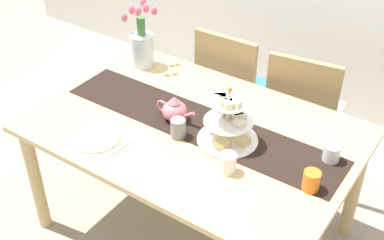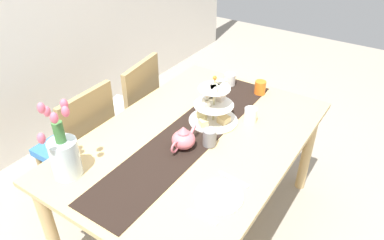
{
  "view_description": "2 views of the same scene",
  "coord_description": "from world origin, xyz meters",
  "px_view_note": "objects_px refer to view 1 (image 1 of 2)",
  "views": [
    {
      "loc": [
        1.16,
        -1.72,
        2.26
      ],
      "look_at": [
        -0.01,
        -0.01,
        0.78
      ],
      "focal_mm": 47.62,
      "sensor_mm": 36.0,
      "label": 1
    },
    {
      "loc": [
        -1.42,
        -0.92,
        1.96
      ],
      "look_at": [
        0.03,
        0.04,
        0.81
      ],
      "focal_mm": 33.84,
      "sensor_mm": 36.0,
      "label": 2
    }
  ],
  "objects_px": {
    "teapot": "(174,110)",
    "dinner_plate_left": "(97,138)",
    "fork_left": "(75,129)",
    "knife_left": "(119,149)",
    "chair_left": "(232,86)",
    "cream_jug": "(332,153)",
    "tiered_cake_stand": "(229,123)",
    "dining_table": "(194,141)",
    "chair_right": "(303,111)",
    "mug_orange": "(311,181)",
    "mug_grey": "(178,128)",
    "tulip_vase": "(142,45)",
    "mug_white_text": "(228,163)"
  },
  "relations": [
    {
      "from": "teapot",
      "to": "dinner_plate_left",
      "type": "relative_size",
      "value": 1.04
    },
    {
      "from": "fork_left",
      "to": "knife_left",
      "type": "bearing_deg",
      "value": 0.0
    },
    {
      "from": "chair_left",
      "to": "cream_jug",
      "type": "bearing_deg",
      "value": -35.24
    },
    {
      "from": "tiered_cake_stand",
      "to": "dining_table",
      "type": "bearing_deg",
      "value": -179.31
    },
    {
      "from": "tiered_cake_stand",
      "to": "fork_left",
      "type": "relative_size",
      "value": 2.03
    },
    {
      "from": "teapot",
      "to": "dinner_plate_left",
      "type": "bearing_deg",
      "value": -121.85
    },
    {
      "from": "chair_right",
      "to": "fork_left",
      "type": "distance_m",
      "value": 1.38
    },
    {
      "from": "mug_orange",
      "to": "chair_right",
      "type": "bearing_deg",
      "value": 114.23
    },
    {
      "from": "cream_jug",
      "to": "mug_grey",
      "type": "bearing_deg",
      "value": -160.13
    },
    {
      "from": "dining_table",
      "to": "chair_left",
      "type": "xyz_separation_m",
      "value": [
        -0.22,
        0.77,
        -0.14
      ]
    },
    {
      "from": "fork_left",
      "to": "teapot",
      "type": "bearing_deg",
      "value": 44.04
    },
    {
      "from": "dinner_plate_left",
      "to": "mug_orange",
      "type": "height_order",
      "value": "mug_orange"
    },
    {
      "from": "tulip_vase",
      "to": "mug_grey",
      "type": "bearing_deg",
      "value": -37.99
    },
    {
      "from": "tulip_vase",
      "to": "mug_white_text",
      "type": "relative_size",
      "value": 4.34
    },
    {
      "from": "mug_orange",
      "to": "tiered_cake_stand",
      "type": "bearing_deg",
      "value": 168.8
    },
    {
      "from": "dining_table",
      "to": "tiered_cake_stand",
      "type": "xyz_separation_m",
      "value": [
        0.2,
        0.0,
        0.19
      ]
    },
    {
      "from": "knife_left",
      "to": "teapot",
      "type": "bearing_deg",
      "value": 78.21
    },
    {
      "from": "mug_grey",
      "to": "mug_orange",
      "type": "distance_m",
      "value": 0.69
    },
    {
      "from": "cream_jug",
      "to": "mug_white_text",
      "type": "height_order",
      "value": "mug_white_text"
    },
    {
      "from": "dinner_plate_left",
      "to": "mug_orange",
      "type": "bearing_deg",
      "value": 14.42
    },
    {
      "from": "cream_jug",
      "to": "mug_grey",
      "type": "distance_m",
      "value": 0.74
    },
    {
      "from": "tulip_vase",
      "to": "knife_left",
      "type": "height_order",
      "value": "tulip_vase"
    },
    {
      "from": "chair_left",
      "to": "chair_right",
      "type": "relative_size",
      "value": 1.0
    },
    {
      "from": "cream_jug",
      "to": "mug_grey",
      "type": "xyz_separation_m",
      "value": [
        -0.69,
        -0.25,
        0.01
      ]
    },
    {
      "from": "teapot",
      "to": "mug_orange",
      "type": "xyz_separation_m",
      "value": [
        0.79,
        -0.09,
        -0.01
      ]
    },
    {
      "from": "teapot",
      "to": "mug_white_text",
      "type": "relative_size",
      "value": 2.51
    },
    {
      "from": "tulip_vase",
      "to": "chair_right",
      "type": "bearing_deg",
      "value": 24.64
    },
    {
      "from": "chair_right",
      "to": "fork_left",
      "type": "xyz_separation_m",
      "value": [
        -0.77,
        -1.12,
        0.23
      ]
    },
    {
      "from": "teapot",
      "to": "mug_orange",
      "type": "distance_m",
      "value": 0.8
    },
    {
      "from": "mug_orange",
      "to": "dinner_plate_left",
      "type": "bearing_deg",
      "value": -165.58
    },
    {
      "from": "tiered_cake_stand",
      "to": "knife_left",
      "type": "distance_m",
      "value": 0.54
    },
    {
      "from": "dining_table",
      "to": "mug_orange",
      "type": "xyz_separation_m",
      "value": [
        0.67,
        -0.09,
        0.14
      ]
    },
    {
      "from": "chair_right",
      "to": "knife_left",
      "type": "distance_m",
      "value": 1.24
    },
    {
      "from": "teapot",
      "to": "mug_orange",
      "type": "height_order",
      "value": "teapot"
    },
    {
      "from": "dining_table",
      "to": "teapot",
      "type": "bearing_deg",
      "value": 180.0
    },
    {
      "from": "tiered_cake_stand",
      "to": "dinner_plate_left",
      "type": "xyz_separation_m",
      "value": [
        -0.54,
        -0.35,
        -0.1
      ]
    },
    {
      "from": "tulip_vase",
      "to": "mug_white_text",
      "type": "xyz_separation_m",
      "value": [
        0.93,
        -0.55,
        -0.09
      ]
    },
    {
      "from": "mug_orange",
      "to": "mug_grey",
      "type": "bearing_deg",
      "value": -178.77
    },
    {
      "from": "dinner_plate_left",
      "to": "mug_grey",
      "type": "xyz_separation_m",
      "value": [
        0.32,
        0.25,
        0.05
      ]
    },
    {
      "from": "chair_right",
      "to": "tulip_vase",
      "type": "height_order",
      "value": "tulip_vase"
    },
    {
      "from": "chair_right",
      "to": "chair_left",
      "type": "bearing_deg",
      "value": -179.91
    },
    {
      "from": "chair_right",
      "to": "knife_left",
      "type": "relative_size",
      "value": 5.35
    },
    {
      "from": "chair_left",
      "to": "mug_grey",
      "type": "relative_size",
      "value": 9.58
    },
    {
      "from": "chair_right",
      "to": "tulip_vase",
      "type": "relative_size",
      "value": 2.21
    },
    {
      "from": "fork_left",
      "to": "mug_white_text",
      "type": "relative_size",
      "value": 1.58
    },
    {
      "from": "chair_left",
      "to": "tiered_cake_stand",
      "type": "bearing_deg",
      "value": -61.56
    },
    {
      "from": "dining_table",
      "to": "mug_orange",
      "type": "height_order",
      "value": "mug_orange"
    },
    {
      "from": "chair_left",
      "to": "dining_table",
      "type": "bearing_deg",
      "value": -74.13
    },
    {
      "from": "dining_table",
      "to": "tulip_vase",
      "type": "xyz_separation_m",
      "value": [
        -0.62,
        0.36,
        0.22
      ]
    },
    {
      "from": "chair_left",
      "to": "dinner_plate_left",
      "type": "bearing_deg",
      "value": -96.23
    }
  ]
}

